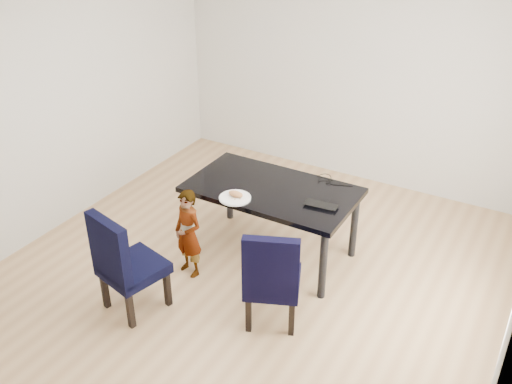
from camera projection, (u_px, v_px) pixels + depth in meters
The scene contains 11 objects.
floor at pixel (245, 280), 5.39m from camera, with size 4.50×5.00×0.01m, color tan.
wall_back at pixel (355, 70), 6.62m from camera, with size 4.50×0.01×2.70m, color beige.
wall_left at pixel (51, 102), 5.71m from camera, with size 0.01×5.00×2.70m, color white.
dining_table at pixel (271, 221), 5.58m from camera, with size 1.60×0.90×0.75m, color black.
chair_left at pixel (133, 260), 4.82m from camera, with size 0.47×0.49×0.98m, color black.
chair_right at pixel (273, 273), 4.70m from camera, with size 0.45×0.47×0.94m, color black.
child at pixel (188, 234), 5.27m from camera, with size 0.32×0.21×0.88m, color #F24B14.
plate at pixel (235, 198), 5.21m from camera, with size 0.29×0.29×0.02m, color white.
sandwich at pixel (236, 194), 5.20m from camera, with size 0.15×0.07×0.06m, color #A86A3C.
laptop at pixel (322, 203), 5.12m from camera, with size 0.30×0.19×0.02m, color black.
cable_tangle at pixel (324, 182), 5.49m from camera, with size 0.13×0.13×0.01m, color black.
Camera 1 is at (2.23, -3.67, 3.36)m, focal length 40.00 mm.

